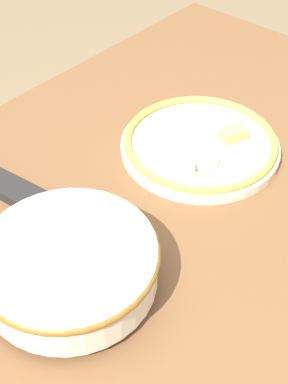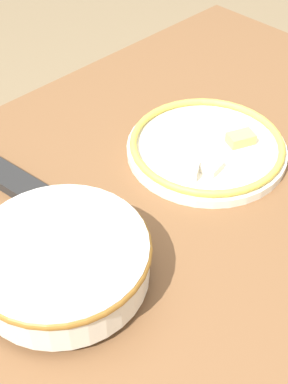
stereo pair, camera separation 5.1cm
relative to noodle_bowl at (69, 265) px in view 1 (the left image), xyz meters
The scene contains 4 objects.
dining_table 0.26m from the noodle_bowl, ahead, with size 1.46×1.02×0.76m.
noodle_bowl is the anchor object (origin of this frame).
food_plate 0.40m from the noodle_bowl, ahead, with size 0.32×0.32×0.04m.
tv_remote 0.27m from the noodle_bowl, 75.65° to the left, with size 0.07×0.19×0.02m.
Camera 1 is at (-0.53, -0.39, 1.44)m, focal length 50.00 mm.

